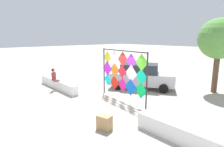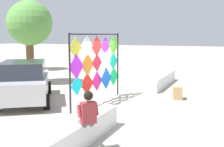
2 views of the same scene
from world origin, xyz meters
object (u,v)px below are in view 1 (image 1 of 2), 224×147
kite_display_rack (123,71)px  tree_broadleaf (219,39)px  seated_vendor (55,77)px  cardboard_box_large (104,122)px  parked_car (141,76)px

kite_display_rack → tree_broadleaf: bearing=62.7°
seated_vendor → cardboard_box_large: bearing=-9.2°
seated_vendor → cardboard_box_large: (6.36, -1.03, -0.58)m
parked_car → tree_broadleaf: (3.82, 2.59, 2.51)m
parked_car → seated_vendor: bearing=-125.9°
cardboard_box_large → tree_broadleaf: tree_broadleaf is taller
kite_display_rack → parked_car: bearing=109.6°
seated_vendor → kite_display_rack: bearing=22.8°
parked_car → cardboard_box_large: bearing=-62.8°
kite_display_rack → tree_broadleaf: 6.35m
seated_vendor → parked_car: 5.81m
kite_display_rack → cardboard_box_large: 3.75m
seated_vendor → cardboard_box_large: seated_vendor is taller
kite_display_rack → seated_vendor: (-4.43, -1.86, -0.82)m
seated_vendor → tree_broadleaf: (7.23, 7.30, 2.50)m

